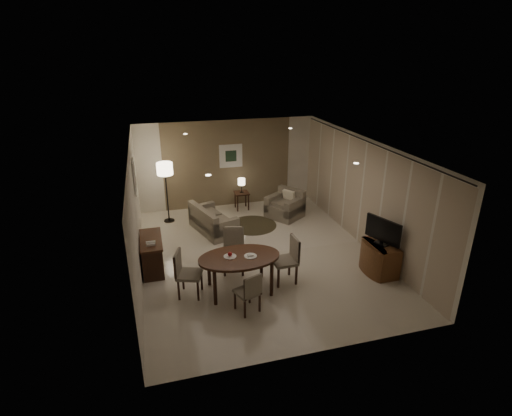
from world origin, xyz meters
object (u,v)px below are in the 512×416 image
object	(u,v)px
tv_cabinet	(380,258)
dining_table	(240,274)
console_desk	(152,254)
chair_far	(234,252)
side_table	(242,201)
chair_right	(284,261)
armchair	(285,204)
chair_near	(247,291)
sofa	(213,219)
floor_lamp	(167,193)
chair_left	(190,274)

from	to	relation	value
tv_cabinet	dining_table	bearing A→B (deg)	177.64
console_desk	tv_cabinet	distance (m)	5.11
chair_far	side_table	distance (m)	3.76
side_table	console_desk	bearing A→B (deg)	-133.07
chair_right	armchair	bearing A→B (deg)	158.70
dining_table	chair_near	distance (m)	0.71
chair_near	armchair	distance (m)	4.67
dining_table	chair_near	size ratio (longest dim) A/B	1.98
sofa	floor_lamp	size ratio (longest dim) A/B	0.88
chair_far	dining_table	bearing A→B (deg)	-79.47
chair_far	floor_lamp	world-z (taller)	floor_lamp
chair_near	chair_left	distance (m)	1.28
chair_far	chair_left	distance (m)	1.24
chair_far	floor_lamp	xyz separation A→B (m)	(-1.21, 3.25, 0.38)
chair_right	tv_cabinet	bearing A→B (deg)	82.86
sofa	side_table	size ratio (longest dim) A/B	2.83
sofa	tv_cabinet	bearing A→B (deg)	-151.96
sofa	floor_lamp	bearing A→B (deg)	30.18
tv_cabinet	armchair	bearing A→B (deg)	105.85
tv_cabinet	armchair	xyz separation A→B (m)	(-1.00, 3.54, 0.05)
chair_right	sofa	xyz separation A→B (m)	(-1.03, 2.92, -0.14)
armchair	floor_lamp	size ratio (longest dim) A/B	0.52
console_desk	chair_far	xyz separation A→B (m)	(1.75, -0.60, 0.13)
chair_near	chair_left	bearing A→B (deg)	-59.50
armchair	side_table	world-z (taller)	armchair
console_desk	floor_lamp	bearing A→B (deg)	78.46
chair_far	chair_right	size ratio (longest dim) A/B	0.99
sofa	dining_table	bearing A→B (deg)	162.79
armchair	side_table	distance (m)	1.45
chair_right	chair_near	bearing A→B (deg)	-53.93
dining_table	armchair	size ratio (longest dim) A/B	1.84
dining_table	floor_lamp	size ratio (longest dim) A/B	0.96
tv_cabinet	dining_table	size ratio (longest dim) A/B	0.54
console_desk	chair_far	bearing A→B (deg)	-19.06
chair_near	chair_left	size ratio (longest dim) A/B	0.87
dining_table	chair_far	world-z (taller)	chair_far
tv_cabinet	armchair	world-z (taller)	armchair
dining_table	side_table	xyz separation A→B (m)	(1.10, 4.37, -0.12)
side_table	dining_table	bearing A→B (deg)	-104.15
chair_right	side_table	world-z (taller)	chair_right
dining_table	side_table	size ratio (longest dim) A/B	3.07
tv_cabinet	chair_right	size ratio (longest dim) A/B	0.89
chair_far	chair_right	bearing A→B (deg)	-21.86
dining_table	sofa	xyz separation A→B (m)	(-0.03, 2.99, -0.03)
chair_far	floor_lamp	size ratio (longest dim) A/B	0.57
console_desk	side_table	bearing A→B (deg)	46.93
tv_cabinet	chair_right	bearing A→B (deg)	174.58
dining_table	chair_left	xyz separation A→B (m)	(-1.01, 0.10, 0.09)
console_desk	chair_near	bearing A→B (deg)	-51.04
console_desk	chair_right	xyz separation A→B (m)	(2.70, -1.29, 0.13)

